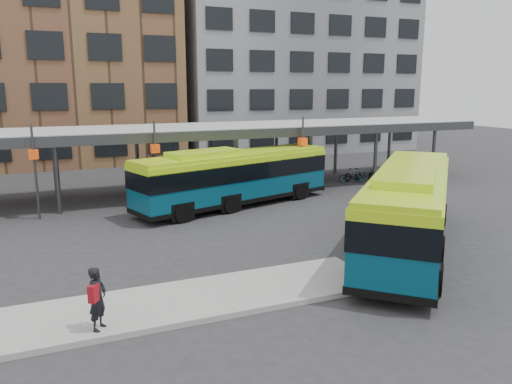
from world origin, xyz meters
TOP-DOWN VIEW (x-y plane):
  - ground at (0.00, 0.00)m, footprint 120.00×120.00m
  - boarding_island at (-5.50, -3.00)m, footprint 14.00×3.00m
  - canopy at (-0.06, 12.87)m, footprint 40.00×6.53m
  - building_brick at (-10.00, 32.00)m, footprint 26.00×14.00m
  - building_grey at (16.00, 32.00)m, footprint 24.00×14.00m
  - bus_front at (4.97, -1.38)m, footprint 10.94×11.15m
  - bus_rear at (1.10, 8.51)m, footprint 12.11×5.83m
  - pedestrian at (-7.48, -4.02)m, footprint 0.70×0.76m
  - bike_rack at (12.46, 12.02)m, footprint 4.77×1.34m

SIDE VIEW (x-z plane):
  - ground at x=0.00m, z-range 0.00..0.00m
  - boarding_island at x=-5.50m, z-range 0.00..0.18m
  - bike_rack at x=12.46m, z-range -0.02..0.91m
  - pedestrian at x=-7.48m, z-range 0.19..1.94m
  - bus_rear at x=1.10m, z-range 0.07..3.35m
  - bus_front at x=4.97m, z-range 0.07..3.63m
  - canopy at x=-0.06m, z-range 1.51..6.31m
  - building_grey at x=16.00m, z-range 0.00..20.00m
  - building_brick at x=-10.00m, z-range 0.00..22.00m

